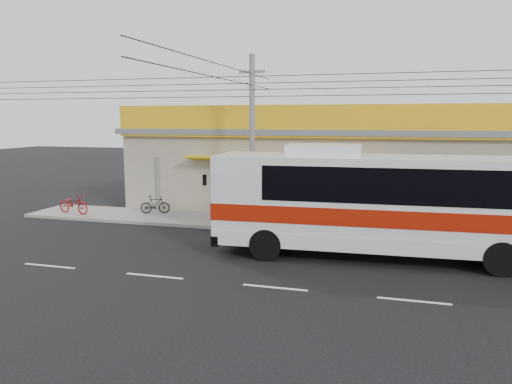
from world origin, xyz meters
TOP-DOWN VIEW (x-y plane):
  - ground at (0.00, 0.00)m, footprint 120.00×120.00m
  - sidewalk at (0.00, 6.00)m, footprint 30.00×3.20m
  - lane_markings at (0.00, -2.50)m, footprint 50.00×0.12m
  - storefront_building at (-0.01, 11.54)m, footprint 22.60×9.20m
  - coach_bus at (3.78, 1.73)m, footprint 13.45×3.45m
  - motorbike_red at (-12.67, 5.31)m, footprint 2.09×1.09m
  - motorbike_dark at (-8.63, 6.51)m, footprint 1.57×0.92m
  - utility_pole at (-3.04, 5.39)m, footprint 34.00×14.00m

SIDE VIEW (x-z plane):
  - ground at x=0.00m, z-range 0.00..0.00m
  - lane_markings at x=0.00m, z-range -0.01..0.01m
  - sidewalk at x=0.00m, z-range 0.00..0.15m
  - motorbike_dark at x=-8.63m, z-range 0.15..1.06m
  - motorbike_red at x=-12.67m, z-range 0.15..1.20m
  - coach_bus at x=3.78m, z-range 0.14..4.25m
  - storefront_building at x=-0.01m, z-range -0.55..5.15m
  - utility_pole at x=-3.04m, z-range 2.56..10.46m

